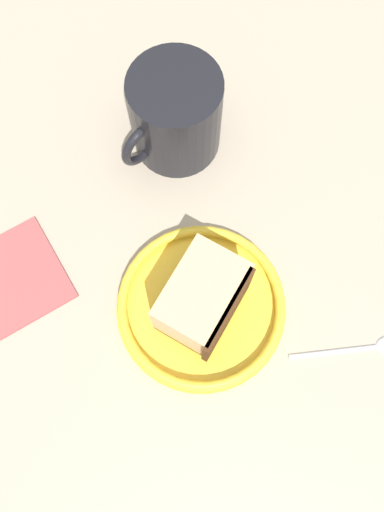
{
  "coord_description": "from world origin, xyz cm",
  "views": [
    {
      "loc": [
        -14.06,
        3.82,
        51.93
      ],
      "look_at": [
        0.78,
        -0.32,
        3.0
      ],
      "focal_mm": 37.42,
      "sensor_mm": 36.0,
      "label": 1
    }
  ],
  "objects_px": {
    "small_plate": "(196,307)",
    "tea_mug": "(175,115)",
    "cake_slice": "(199,301)",
    "folded_napkin": "(11,280)",
    "teaspoon": "(374,347)"
  },
  "relations": [
    {
      "from": "tea_mug",
      "to": "teaspoon",
      "type": "height_order",
      "value": "tea_mug"
    },
    {
      "from": "teaspoon",
      "to": "cake_slice",
      "type": "bearing_deg",
      "value": 62.21
    },
    {
      "from": "small_plate",
      "to": "teaspoon",
      "type": "relative_size",
      "value": 1.44
    },
    {
      "from": "small_plate",
      "to": "folded_napkin",
      "type": "bearing_deg",
      "value": 65.53
    },
    {
      "from": "small_plate",
      "to": "folded_napkin",
      "type": "xyz_separation_m",
      "value": [
        0.08,
        0.17,
        -0.01
      ]
    },
    {
      "from": "small_plate",
      "to": "tea_mug",
      "type": "bearing_deg",
      "value": -9.03
    },
    {
      "from": "teaspoon",
      "to": "folded_napkin",
      "type": "relative_size",
      "value": 1.16
    },
    {
      "from": "cake_slice",
      "to": "tea_mug",
      "type": "height_order",
      "value": "tea_mug"
    },
    {
      "from": "cake_slice",
      "to": "tea_mug",
      "type": "bearing_deg",
      "value": -8.36
    },
    {
      "from": "teaspoon",
      "to": "small_plate",
      "type": "bearing_deg",
      "value": 61.93
    },
    {
      "from": "cake_slice",
      "to": "tea_mug",
      "type": "relative_size",
      "value": 0.93
    },
    {
      "from": "tea_mug",
      "to": "teaspoon",
      "type": "distance_m",
      "value": 0.3
    },
    {
      "from": "small_plate",
      "to": "teaspoon",
      "type": "bearing_deg",
      "value": -118.07
    },
    {
      "from": "tea_mug",
      "to": "teaspoon",
      "type": "bearing_deg",
      "value": -155.07
    },
    {
      "from": "cake_slice",
      "to": "folded_napkin",
      "type": "xyz_separation_m",
      "value": [
        0.08,
        0.17,
        -0.04
      ]
    }
  ]
}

